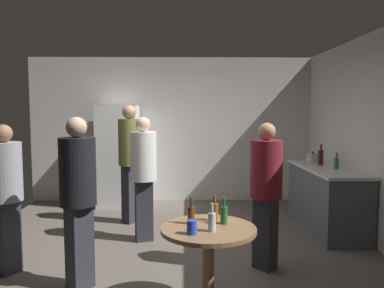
# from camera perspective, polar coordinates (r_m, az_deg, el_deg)

# --- Properties ---
(ground_plane) EXTENTS (5.20, 5.20, 0.10)m
(ground_plane) POSITION_cam_1_polar(r_m,az_deg,el_deg) (4.83, -4.01, -16.23)
(ground_plane) COLOR #5B544C
(wall_back) EXTENTS (5.32, 0.06, 2.70)m
(wall_back) POSITION_cam_1_polar(r_m,az_deg,el_deg) (7.14, -2.98, 2.17)
(wall_back) COLOR silver
(wall_back) RESTS_ON ground_plane
(wall_side_right) EXTENTS (0.06, 5.20, 2.70)m
(wall_side_right) POSITION_cam_1_polar(r_m,az_deg,el_deg) (5.11, 26.84, 0.53)
(wall_side_right) COLOR silver
(wall_side_right) RESTS_ON ground_plane
(refrigerator) EXTENTS (0.70, 0.68, 1.80)m
(refrigerator) POSITION_cam_1_polar(r_m,az_deg,el_deg) (6.85, -11.08, -1.81)
(refrigerator) COLOR white
(refrigerator) RESTS_ON ground_plane
(kitchen_counter) EXTENTS (0.64, 1.78, 0.90)m
(kitchen_counter) POSITION_cam_1_polar(r_m,az_deg,el_deg) (5.83, 19.64, -7.67)
(kitchen_counter) COLOR #4C515B
(kitchen_counter) RESTS_ON ground_plane
(kettle) EXTENTS (0.24, 0.17, 0.18)m
(kettle) POSITION_cam_1_polar(r_m,az_deg,el_deg) (6.16, 17.82, -2.04)
(kettle) COLOR #B2B2B7
(kettle) RESTS_ON kitchen_counter
(wine_bottle_on_counter) EXTENTS (0.08, 0.08, 0.31)m
(wine_bottle_on_counter) POSITION_cam_1_polar(r_m,az_deg,el_deg) (5.92, 18.92, -1.89)
(wine_bottle_on_counter) COLOR #3F141E
(wine_bottle_on_counter) RESTS_ON kitchen_counter
(beer_bottle_on_counter) EXTENTS (0.06, 0.06, 0.23)m
(beer_bottle_on_counter) POSITION_cam_1_polar(r_m,az_deg,el_deg) (5.59, 21.02, -2.70)
(beer_bottle_on_counter) COLOR #26662D
(beer_bottle_on_counter) RESTS_ON kitchen_counter
(foreground_table) EXTENTS (0.80, 0.80, 0.73)m
(foreground_table) POSITION_cam_1_polar(r_m,az_deg,el_deg) (3.24, 2.49, -14.25)
(foreground_table) COLOR olive
(foreground_table) RESTS_ON ground_plane
(beer_bottle_amber) EXTENTS (0.06, 0.06, 0.23)m
(beer_bottle_amber) POSITION_cam_1_polar(r_m,az_deg,el_deg) (3.38, 3.46, -10.12)
(beer_bottle_amber) COLOR #8C5919
(beer_bottle_amber) RESTS_ON foreground_table
(beer_bottle_brown) EXTENTS (0.06, 0.06, 0.23)m
(beer_bottle_brown) POSITION_cam_1_polar(r_m,az_deg,el_deg) (3.28, -0.13, -10.57)
(beer_bottle_brown) COLOR #593314
(beer_bottle_brown) RESTS_ON foreground_table
(beer_bottle_green) EXTENTS (0.06, 0.06, 0.23)m
(beer_bottle_green) POSITION_cam_1_polar(r_m,az_deg,el_deg) (3.29, 4.86, -10.54)
(beer_bottle_green) COLOR #26662D
(beer_bottle_green) RESTS_ON foreground_table
(beer_bottle_clear) EXTENTS (0.06, 0.06, 0.23)m
(beer_bottle_clear) POSITION_cam_1_polar(r_m,az_deg,el_deg) (3.08, 3.04, -11.59)
(beer_bottle_clear) COLOR silver
(beer_bottle_clear) RESTS_ON foreground_table
(plastic_cup_blue) EXTENTS (0.08, 0.08, 0.11)m
(plastic_cup_blue) POSITION_cam_1_polar(r_m,az_deg,el_deg) (3.02, -0.02, -12.49)
(plastic_cup_blue) COLOR blue
(plastic_cup_blue) RESTS_ON foreground_table
(person_in_gray_shirt) EXTENTS (0.47, 0.47, 1.56)m
(person_in_gray_shirt) POSITION_cam_1_polar(r_m,az_deg,el_deg) (4.37, -26.40, -5.93)
(person_in_gray_shirt) COLOR #2D2D38
(person_in_gray_shirt) RESTS_ON ground_plane
(person_in_black_shirt) EXTENTS (0.48, 0.48, 1.65)m
(person_in_black_shirt) POSITION_cam_1_polar(r_m,az_deg,el_deg) (3.73, -16.86, -6.61)
(person_in_black_shirt) COLOR #2D2D38
(person_in_black_shirt) RESTS_ON ground_plane
(person_in_white_shirt) EXTENTS (0.42, 0.42, 1.63)m
(person_in_white_shirt) POSITION_cam_1_polar(r_m,az_deg,el_deg) (4.95, -7.35, -3.78)
(person_in_white_shirt) COLOR #2D2D38
(person_in_white_shirt) RESTS_ON ground_plane
(person_in_maroon_shirt) EXTENTS (0.48, 0.48, 1.58)m
(person_in_maroon_shirt) POSITION_cam_1_polar(r_m,az_deg,el_deg) (4.11, 11.14, -6.05)
(person_in_maroon_shirt) COLOR #2D2D38
(person_in_maroon_shirt) RESTS_ON ground_plane
(person_in_olive_shirt) EXTENTS (0.48, 0.48, 1.79)m
(person_in_olive_shirt) POSITION_cam_1_polar(r_m,az_deg,el_deg) (5.77, -9.40, -1.50)
(person_in_olive_shirt) COLOR #2D2D38
(person_in_olive_shirt) RESTS_ON ground_plane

